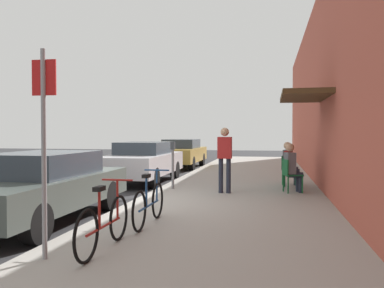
{
  "coord_description": "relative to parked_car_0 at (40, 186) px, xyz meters",
  "views": [
    {
      "loc": [
        3.15,
        -8.58,
        1.69
      ],
      "look_at": [
        0.06,
        7.16,
        1.24
      ],
      "focal_mm": 37.71,
      "sensor_mm": 36.0,
      "label": 1
    }
  ],
  "objects": [
    {
      "name": "ground_plane",
      "position": [
        1.1,
        1.73,
        -0.69
      ],
      "size": [
        60.0,
        60.0,
        0.0
      ],
      "primitive_type": "plane",
      "color": "#2D2D30"
    },
    {
      "name": "sidewalk_slab",
      "position": [
        3.35,
        3.73,
        -0.63
      ],
      "size": [
        4.5,
        32.0,
        0.12
      ],
      "primitive_type": "cube",
      "color": "#9E9B93",
      "rests_on": "ground_plane"
    },
    {
      "name": "building_facade",
      "position": [
        5.75,
        3.73,
        2.23
      ],
      "size": [
        1.4,
        32.0,
        5.85
      ],
      "color": "#BC5442",
      "rests_on": "ground_plane"
    },
    {
      "name": "parked_car_0",
      "position": [
        0.0,
        0.0,
        0.0
      ],
      "size": [
        1.8,
        4.4,
        1.31
      ],
      "color": "#47514C",
      "rests_on": "ground_plane"
    },
    {
      "name": "parked_car_1",
      "position": [
        -0.0,
        6.18,
        0.03
      ],
      "size": [
        1.8,
        4.4,
        1.37
      ],
      "color": "#B7B7BC",
      "rests_on": "ground_plane"
    },
    {
      "name": "parked_car_2",
      "position": [
        0.0,
        12.1,
        0.03
      ],
      "size": [
        1.8,
        4.4,
        1.37
      ],
      "color": "#A58433",
      "rests_on": "ground_plane"
    },
    {
      "name": "parking_meter",
      "position": [
        1.55,
        4.12,
        0.19
      ],
      "size": [
        0.12,
        0.1,
        1.32
      ],
      "color": "slate",
      "rests_on": "sidewalk_slab"
    },
    {
      "name": "street_sign",
      "position": [
        1.5,
        -2.33,
        0.95
      ],
      "size": [
        0.32,
        0.06,
        2.6
      ],
      "color": "gray",
      "rests_on": "sidewalk_slab"
    },
    {
      "name": "bicycle_0",
      "position": [
        2.08,
        -1.87,
        -0.21
      ],
      "size": [
        0.46,
        1.71,
        0.9
      ],
      "color": "black",
      "rests_on": "sidewalk_slab"
    },
    {
      "name": "bicycle_1",
      "position": [
        2.22,
        -0.29,
        -0.21
      ],
      "size": [
        0.46,
        1.71,
        0.9
      ],
      "color": "black",
      "rests_on": "sidewalk_slab"
    },
    {
      "name": "cafe_chair_0",
      "position": [
        4.74,
        3.97,
        -0.07
      ],
      "size": [
        0.55,
        0.55,
        0.87
      ],
      "color": "#14592D",
      "rests_on": "sidewalk_slab"
    },
    {
      "name": "seated_patron_0",
      "position": [
        4.8,
        3.99,
        0.12
      ],
      "size": [
        0.5,
        0.46,
        1.29
      ],
      "color": "#232838",
      "rests_on": "sidewalk_slab"
    },
    {
      "name": "cafe_chair_1",
      "position": [
        4.74,
        4.86,
        -0.07
      ],
      "size": [
        0.48,
        0.48,
        0.87
      ],
      "color": "#14592D",
      "rests_on": "sidewalk_slab"
    },
    {
      "name": "seated_patron_1",
      "position": [
        4.8,
        4.86,
        0.12
      ],
      "size": [
        0.45,
        0.39,
        1.29
      ],
      "color": "#232838",
      "rests_on": "sidewalk_slab"
    },
    {
      "name": "cafe_chair_2",
      "position": [
        4.74,
        5.64,
        -0.07
      ],
      "size": [
        0.51,
        0.51,
        0.87
      ],
      "color": "#14592D",
      "rests_on": "sidewalk_slab"
    },
    {
      "name": "seated_patron_2",
      "position": [
        4.8,
        5.63,
        0.12
      ],
      "size": [
        0.48,
        0.42,
        1.29
      ],
      "color": "#232838",
      "rests_on": "sidewalk_slab"
    },
    {
      "name": "pedestrian_standing",
      "position": [
        3.08,
        3.55,
        0.43
      ],
      "size": [
        0.36,
        0.22,
        1.7
      ],
      "color": "#232838",
      "rests_on": "sidewalk_slab"
    }
  ]
}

